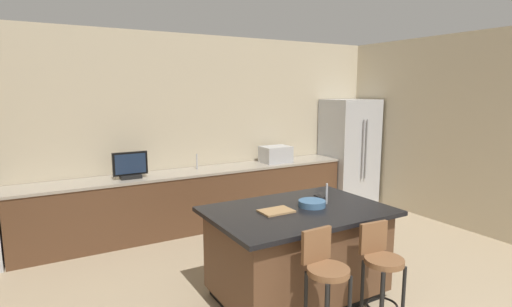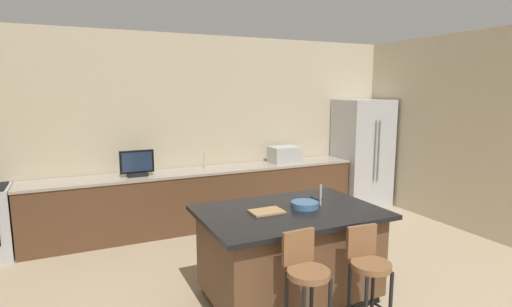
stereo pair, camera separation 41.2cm
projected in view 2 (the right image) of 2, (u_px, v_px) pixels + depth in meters
wall_back at (200, 130)px, 6.37m from camera, size 7.37×0.12×2.95m
wall_right at (492, 136)px, 5.59m from camera, size 0.12×5.41×2.95m
counter_back at (204, 198)px, 6.16m from camera, size 5.07×0.62×0.90m
kitchen_island at (289, 253)px, 4.03m from camera, size 1.78×1.21×0.93m
refrigerator at (362, 153)px, 7.27m from camera, size 0.90×0.78×1.93m
microwave at (285, 155)px, 6.66m from camera, size 0.48×0.36×0.27m
tv_monitor at (137, 164)px, 5.61m from camera, size 0.47×0.16×0.37m
sink_faucet_back at (204, 161)px, 6.18m from camera, size 0.02×0.02×0.24m
sink_faucet_island at (321, 195)px, 4.09m from camera, size 0.02×0.02×0.22m
bar_stool_left at (306, 282)px, 3.16m from camera, size 0.34×0.34×1.00m
bar_stool_right at (368, 273)px, 3.41m from camera, size 0.34×0.35×0.95m
fruit_bowl at (305, 205)px, 4.03m from camera, size 0.28×0.28×0.06m
cell_phone at (316, 198)px, 4.38m from camera, size 0.08×0.15×0.01m
cutting_board at (267, 211)px, 3.88m from camera, size 0.32×0.23×0.02m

